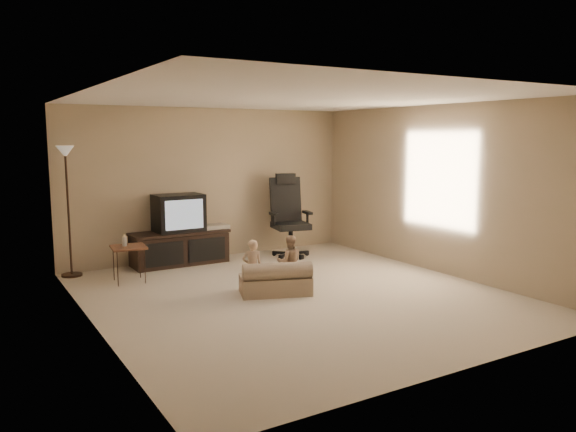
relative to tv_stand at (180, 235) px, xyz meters
name	(u,v)px	position (x,y,z in m)	size (l,w,h in m)	color
floor	(296,295)	(0.65, -2.49, -0.47)	(5.50, 5.50, 0.00)	beige
room_shell	(296,178)	(0.65, -2.49, 1.05)	(5.50, 5.50, 5.50)	white
tv_stand	(180,235)	(0.00, 0.00, 0.00)	(1.58, 0.59, 1.13)	black
office_chair	(289,227)	(1.82, -0.36, 0.04)	(0.76, 0.79, 1.41)	black
side_table	(128,247)	(-1.01, -0.71, 0.03)	(0.50, 0.50, 0.69)	brown
floor_lamp	(67,182)	(-1.65, 0.06, 0.92)	(0.30, 0.30, 1.90)	black
child_sofa	(276,281)	(0.44, -2.33, -0.29)	(1.01, 0.78, 0.44)	tan
toddler_left	(252,267)	(0.18, -2.18, -0.11)	(0.26, 0.19, 0.72)	tan
toddler_right	(290,262)	(0.76, -2.15, -0.11)	(0.35, 0.19, 0.72)	tan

